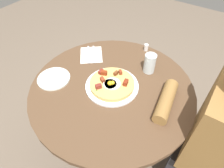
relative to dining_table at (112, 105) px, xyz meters
The scene contains 11 objects.
ground_plane 0.54m from the dining_table, ahead, with size 6.00×6.00×0.00m, color #6B5B4C.
dining_table is the anchor object (origin of this frame).
person_seated 0.58m from the dining_table, 99.13° to the left, with size 0.38×0.47×1.14m.
pizza_plate 0.17m from the dining_table, 103.18° to the right, with size 0.30×0.30×0.01m, color white.
breakfast_pizza 0.19m from the dining_table, 80.96° to the right, with size 0.25×0.25×0.05m.
bread_plate 0.38m from the dining_table, 65.65° to the right, with size 0.19×0.19×0.01m, color silver.
napkin 0.36m from the dining_table, 120.04° to the right, with size 0.17×0.14×0.00m, color white.
fork 0.37m from the dining_table, 117.05° to the right, with size 0.18×0.01×0.01m, color silver.
knife 0.36m from the dining_table, 123.15° to the right, with size 0.18×0.01×0.01m, color silver.
water_glass 0.34m from the dining_table, 154.78° to the left, with size 0.07×0.07×0.12m, color silver.
salt_shaker 0.45m from the dining_table, behind, with size 0.03×0.03×0.05m, color white.
Camera 1 is at (0.61, 0.41, 1.49)m, focal length 30.83 mm.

